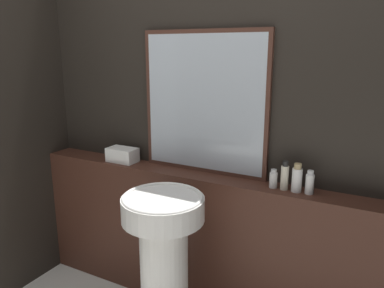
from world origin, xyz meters
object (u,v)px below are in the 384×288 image
at_px(towel_stack, 122,155).
at_px(conditioner_bottle, 285,176).
at_px(pedestal_sink, 164,259).
at_px(shampoo_bottle, 273,179).
at_px(lotion_bottle, 297,179).
at_px(body_wash_bottle, 310,183).
at_px(mirror, 204,103).

xyz_separation_m(towel_stack, conditioner_bottle, (1.13, 0.00, 0.03)).
bearing_deg(pedestal_sink, shampoo_bottle, 42.10).
distance_m(pedestal_sink, shampoo_bottle, 0.75).
relative_size(towel_stack, shampoo_bottle, 1.92).
bearing_deg(conditioner_bottle, towel_stack, 180.00).
xyz_separation_m(pedestal_sink, lotion_bottle, (0.60, 0.42, 0.44)).
bearing_deg(conditioner_bottle, pedestal_sink, -141.42).
distance_m(towel_stack, lotion_bottle, 1.19).
height_order(conditioner_bottle, lotion_bottle, conditioner_bottle).
distance_m(conditioner_bottle, body_wash_bottle, 0.14).
distance_m(shampoo_bottle, conditioner_bottle, 0.07).
bearing_deg(towel_stack, lotion_bottle, 0.00).
bearing_deg(lotion_bottle, pedestal_sink, -144.72).
distance_m(conditioner_bottle, lotion_bottle, 0.07).
height_order(mirror, lotion_bottle, mirror).
height_order(mirror, towel_stack, mirror).
xyz_separation_m(pedestal_sink, towel_stack, (-0.60, 0.42, 0.41)).
distance_m(towel_stack, conditioner_bottle, 1.13).
bearing_deg(pedestal_sink, towel_stack, 144.72).
bearing_deg(body_wash_bottle, pedestal_sink, -147.61).
height_order(pedestal_sink, shampoo_bottle, shampoo_bottle).
distance_m(pedestal_sink, body_wash_bottle, 0.89).
height_order(conditioner_bottle, body_wash_bottle, conditioner_bottle).
bearing_deg(body_wash_bottle, shampoo_bottle, 180.00).
height_order(pedestal_sink, lotion_bottle, lotion_bottle).
distance_m(towel_stack, shampoo_bottle, 1.06).
distance_m(pedestal_sink, conditioner_bottle, 0.81).
bearing_deg(conditioner_bottle, body_wash_bottle, 0.00).
bearing_deg(conditioner_bottle, mirror, 171.99).
xyz_separation_m(shampoo_bottle, body_wash_bottle, (0.20, -0.00, 0.01)).
relative_size(pedestal_sink, towel_stack, 4.56).
height_order(mirror, shampoo_bottle, mirror).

